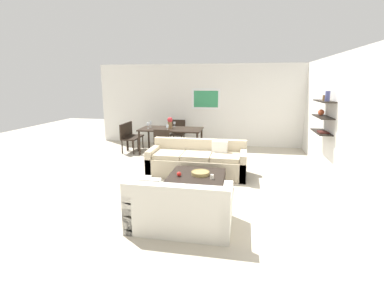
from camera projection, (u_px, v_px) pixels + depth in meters
name	position (u px, v px, depth m)	size (l,w,h in m)	color
ground_plane	(191.00, 178.00, 6.25)	(18.00, 18.00, 0.00)	#BCB29E
back_wall_unit	(220.00, 105.00, 9.28)	(8.40, 0.09, 2.70)	silver
right_wall_shelf_unit	(334.00, 118.00, 5.99)	(0.34, 8.20, 2.70)	silver
sofa_beige	(198.00, 162.00, 6.49)	(2.24, 0.90, 0.78)	beige
loveseat_white	(180.00, 208.00, 4.13)	(1.49, 0.90, 0.78)	silver
coffee_table	(196.00, 185.00, 5.35)	(1.04, 1.09, 0.38)	black
decorative_bowl	(200.00, 173.00, 5.33)	(0.35, 0.35, 0.07)	#99844C
candle_jar	(212.00, 177.00, 5.10)	(0.06, 0.06, 0.08)	silver
apple_on_coffee_table	(179.00, 174.00, 5.24)	(0.09, 0.09, 0.09)	red
dining_table	(171.00, 131.00, 8.37)	(1.85, 0.95, 0.75)	black
dining_chair_foot	(163.00, 143.00, 7.56)	(0.44, 0.44, 0.88)	black
dining_chair_left_far	(132.00, 134.00, 8.85)	(0.44, 0.44, 0.88)	black
dining_chair_left_near	(127.00, 136.00, 8.44)	(0.44, 0.44, 0.88)	black
dining_chair_head	(178.00, 131.00, 9.26)	(0.44, 0.44, 0.88)	black
wine_glass_left_far	(151.00, 123.00, 8.56)	(0.06, 0.06, 0.19)	silver
wine_glass_head	(174.00, 123.00, 8.73)	(0.07, 0.07, 0.15)	silver
wine_glass_left_near	(148.00, 124.00, 8.34)	(0.08, 0.08, 0.18)	silver
wine_glass_foot	(167.00, 126.00, 7.93)	(0.07, 0.07, 0.18)	silver
centerpiece_vase	(170.00, 122.00, 8.36)	(0.16, 0.16, 0.34)	olive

